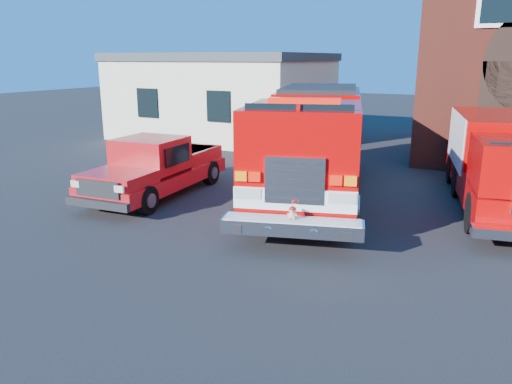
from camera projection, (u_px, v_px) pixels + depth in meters
The scene contains 5 objects.
ground at pixel (278, 232), 12.17m from camera, with size 100.00×100.00×0.00m, color black.
side_building at pixel (225, 95), 26.72m from camera, with size 10.20×8.20×4.35m.
fire_engine at pixel (313, 141), 15.29m from camera, with size 5.56×10.72×3.18m.
pickup_truck at pixel (157, 168), 15.27m from camera, with size 2.32×5.65×1.82m.
secondary_truck at pixel (503, 160), 13.91m from camera, with size 3.78×7.99×2.49m.
Camera 1 is at (4.68, -10.52, 4.11)m, focal length 35.00 mm.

